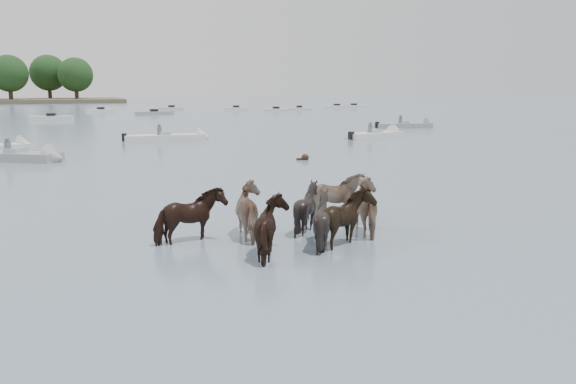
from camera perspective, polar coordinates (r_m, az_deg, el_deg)
name	(u,v)px	position (r m, az deg, el deg)	size (l,w,h in m)	color
ground	(261,239)	(15.58, -2.75, -4.69)	(400.00, 400.00, 0.00)	slate
pony_herd	(302,215)	(15.53, 1.45, -2.32)	(6.98, 4.34, 1.66)	black
swimming_pony	(304,158)	(32.33, 1.64, 3.42)	(0.72, 0.44, 0.44)	black
motorboat_a	(0,148)	(40.57, -26.85, 3.91)	(5.52, 3.69, 1.92)	silver
motorboat_b	(28,157)	(34.89, -24.54, 3.20)	(5.40, 4.40, 1.92)	gray
motorboat_c	(176,138)	(44.84, -11.16, 5.36)	(6.67, 1.91, 1.92)	silver
motorboat_d	(381,135)	(47.10, 9.31, 5.66)	(5.80, 3.02, 1.92)	silver
motorboat_e	(411,126)	(59.16, 12.23, 6.52)	(6.36, 2.59, 1.92)	gray
distant_flotilla	(94,113)	(91.13, -18.84, 7.53)	(105.76, 28.38, 0.93)	gray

